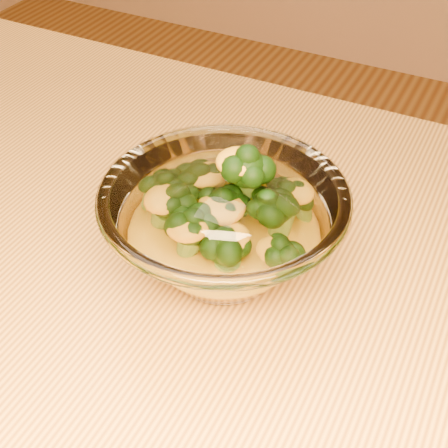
# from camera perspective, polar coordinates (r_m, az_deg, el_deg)

# --- Properties ---
(table) EXTENTS (1.20, 0.80, 0.75)m
(table) POSITION_cam_1_polar(r_m,az_deg,el_deg) (0.54, -2.15, -18.53)
(table) COLOR #BD8938
(table) RESTS_ON ground
(glass_bowl) EXTENTS (0.19, 0.19, 0.09)m
(glass_bowl) POSITION_cam_1_polar(r_m,az_deg,el_deg) (0.49, 0.00, -0.37)
(glass_bowl) COLOR white
(glass_bowl) RESTS_ON table
(cheese_sauce) EXTENTS (0.11, 0.11, 0.03)m
(cheese_sauce) POSITION_cam_1_polar(r_m,az_deg,el_deg) (0.50, 0.00, -1.92)
(cheese_sauce) COLOR #F5AA14
(cheese_sauce) RESTS_ON glass_bowl
(broccoli_heap) EXTENTS (0.14, 0.13, 0.08)m
(broccoli_heap) POSITION_cam_1_polar(r_m,az_deg,el_deg) (0.49, 0.21, 1.62)
(broccoli_heap) COLOR black
(broccoli_heap) RESTS_ON cheese_sauce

